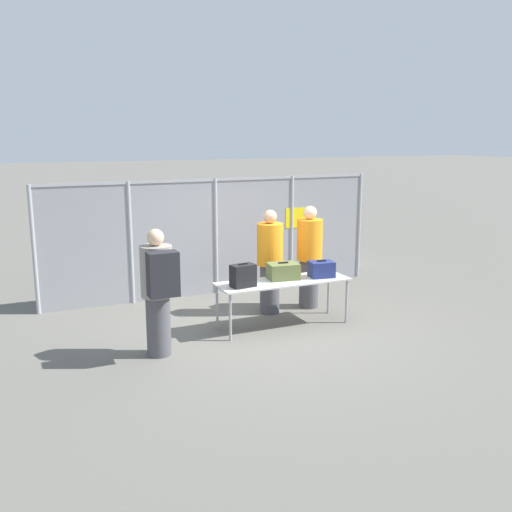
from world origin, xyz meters
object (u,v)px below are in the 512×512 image
at_px(security_worker_near, 270,260).
at_px(security_worker_far, 309,256).
at_px(suitcase_olive, 283,271).
at_px(utility_trailer, 288,250).
at_px(suitcase_black, 243,276).
at_px(inspection_table, 283,284).
at_px(suitcase_navy, 321,269).
at_px(traveler_hooded, 158,288).

relative_size(security_worker_near, security_worker_far, 0.99).
bearing_deg(suitcase_olive, security_worker_near, 84.11).
height_order(security_worker_near, utility_trailer, security_worker_near).
bearing_deg(security_worker_far, suitcase_black, 23.95).
bearing_deg(inspection_table, utility_trailer, 61.57).
xyz_separation_m(suitcase_navy, utility_trailer, (1.27, 3.63, -0.45)).
xyz_separation_m(suitcase_black, utility_trailer, (2.67, 3.67, -0.50)).
bearing_deg(suitcase_olive, suitcase_black, -166.93).
xyz_separation_m(inspection_table, suitcase_navy, (0.67, -0.04, 0.18)).
relative_size(suitcase_navy, utility_trailer, 0.12).
bearing_deg(security_worker_near, security_worker_far, -171.04).
bearing_deg(suitcase_black, suitcase_navy, 1.94).
relative_size(security_worker_near, utility_trailer, 0.50).
height_order(traveler_hooded, security_worker_near, security_worker_near).
relative_size(suitcase_black, security_worker_near, 0.22).
height_order(inspection_table, suitcase_navy, suitcase_navy).
height_order(inspection_table, utility_trailer, inspection_table).
relative_size(traveler_hooded, security_worker_far, 0.98).
relative_size(inspection_table, suitcase_olive, 4.12).
bearing_deg(traveler_hooded, utility_trailer, 30.43).
distance_m(security_worker_near, utility_trailer, 3.44).
relative_size(suitcase_black, suitcase_navy, 0.93).
height_order(suitcase_black, traveler_hooded, traveler_hooded).
xyz_separation_m(security_worker_far, utility_trailer, (1.05, 2.84, -0.51)).
bearing_deg(traveler_hooded, suitcase_navy, -6.02).
height_order(traveler_hooded, security_worker_far, security_worker_far).
distance_m(suitcase_navy, traveler_hooded, 2.83).
xyz_separation_m(suitcase_olive, suitcase_navy, (0.63, -0.13, 0.00)).
bearing_deg(suitcase_navy, security_worker_far, 74.59).
bearing_deg(traveler_hooded, security_worker_far, 7.26).
height_order(suitcase_black, utility_trailer, suitcase_black).
bearing_deg(traveler_hooded, security_worker_near, 13.28).
relative_size(inspection_table, suitcase_navy, 5.09).
xyz_separation_m(suitcase_navy, security_worker_far, (0.22, 0.78, 0.05)).
distance_m(suitcase_navy, security_worker_far, 0.82).
bearing_deg(inspection_table, suitcase_navy, -3.02).
distance_m(suitcase_black, utility_trailer, 4.57).
distance_m(traveler_hooded, security_worker_near, 2.52).
distance_m(suitcase_black, security_worker_near, 1.16).
bearing_deg(suitcase_black, security_worker_far, 27.27).
height_order(suitcase_olive, security_worker_far, security_worker_far).
relative_size(suitcase_olive, suitcase_navy, 1.24).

